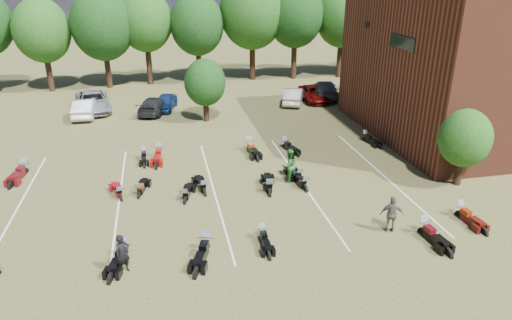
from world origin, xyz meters
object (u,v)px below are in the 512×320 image
object	(u,v)px
motorcycle_14	(25,174)
motorcycle_7	(121,199)
person_green	(289,165)
person_black	(123,254)
motorcycle_3	(262,239)
person_grey	(392,214)
car_4	(165,102)

from	to	relation	value
motorcycle_14	motorcycle_7	bearing A→B (deg)	-28.68
person_green	motorcycle_7	size ratio (longest dim) A/B	0.96
person_black	motorcycle_3	distance (m)	6.10
person_black	motorcycle_3	bearing A→B (deg)	-24.12
person_grey	motorcycle_3	distance (m)	6.02
car_4	motorcycle_7	size ratio (longest dim) A/B	1.87
motorcycle_7	motorcycle_14	size ratio (longest dim) A/B	0.82
motorcycle_14	person_green	bearing A→B (deg)	-6.20
motorcycle_7	motorcycle_14	distance (m)	7.29
motorcycle_7	car_4	bearing A→B (deg)	-116.29
car_4	person_green	distance (m)	17.31
car_4	person_black	bearing A→B (deg)	-80.73
motorcycle_3	motorcycle_14	size ratio (longest dim) A/B	0.80
person_black	person_grey	bearing A→B (deg)	-32.53
person_grey	motorcycle_7	world-z (taller)	person_grey
person_green	motorcycle_7	xyz separation A→B (m)	(-9.27, -0.29, -0.98)
person_black	motorcycle_14	distance (m)	12.66
person_black	motorcycle_14	xyz separation A→B (m)	(-6.27, 10.97, -0.84)
person_green	motorcycle_14	bearing A→B (deg)	-33.44
person_black	motorcycle_14	bearing A→B (deg)	84.45
person_black	motorcycle_7	xyz separation A→B (m)	(-0.53, 6.46, -0.84)
person_black	person_grey	world-z (taller)	person_grey
person_black	person_grey	xyz separation A→B (m)	(11.84, 0.57, 0.06)
car_4	motorcycle_14	distance (m)	14.65
person_black	motorcycle_7	world-z (taller)	person_black
motorcycle_3	motorcycle_14	distance (m)	15.64
person_green	person_black	bearing A→B (deg)	19.96
car_4	motorcycle_3	bearing A→B (deg)	-65.47
motorcycle_3	car_4	bearing A→B (deg)	101.30
motorcycle_3	motorcycle_7	size ratio (longest dim) A/B	0.98
motorcycle_3	motorcycle_7	bearing A→B (deg)	142.51
car_4	motorcycle_14	xyz separation A→B (m)	(-8.58, -11.85, -0.65)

